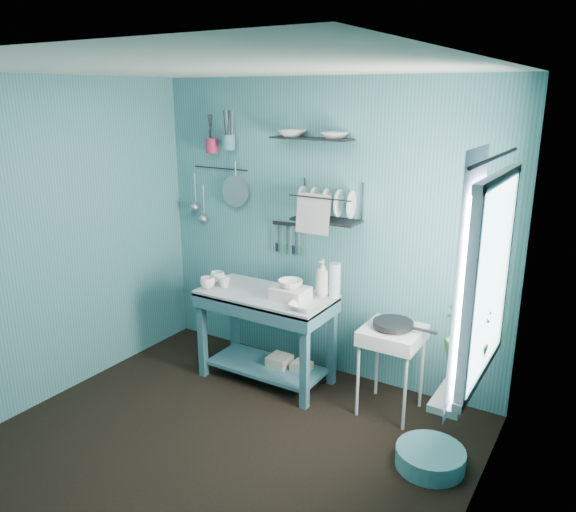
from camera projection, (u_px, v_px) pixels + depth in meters
The scene contains 35 objects.
floor at pixel (217, 453), 3.84m from camera, with size 3.20×3.20×0.00m, color black.
ceiling at pixel (201, 68), 3.14m from camera, with size 3.20×3.20×0.00m, color silver.
wall_back at pixel (323, 231), 4.72m from camera, with size 3.20×3.20×0.00m, color teal.
wall_left at pixel (46, 245), 4.29m from camera, with size 3.00×3.00×0.00m, color teal.
wall_right at pixel (471, 335), 2.68m from camera, with size 3.00×3.00×0.00m, color teal.
work_counter at pixel (266, 337), 4.72m from camera, with size 1.11×0.55×0.79m, color #34606D.
mug_left at pixel (208, 283), 4.71m from camera, with size 0.12×0.12×0.10m, color white.
mug_mid at pixel (224, 282), 4.74m from camera, with size 0.10×0.10×0.09m, color white.
mug_right at pixel (218, 277), 4.85m from camera, with size 0.12×0.12×0.10m, color white.
wash_tub at pixel (290, 293), 4.45m from camera, with size 0.28×0.22×0.10m, color silver.
tub_bowl at pixel (290, 284), 4.43m from camera, with size 0.20×0.20×0.06m, color white.
soap_bottle at pixel (323, 278), 4.52m from camera, with size 0.12×0.12×0.30m, color silver.
water_bottle at pixel (335, 280), 4.49m from camera, with size 0.09×0.09×0.28m, color silver.
counter_bowl at pixel (304, 306), 4.25m from camera, with size 0.22×0.22×0.05m, color white.
hotplate_stand at pixel (390, 370), 4.25m from camera, with size 0.43×0.43×0.69m, color silver.
frying_pan at pixel (393, 324), 4.15m from camera, with size 0.30×0.30×0.04m, color black.
knife_strip at pixel (290, 224), 4.84m from camera, with size 0.32×0.02×0.03m, color black.
dish_rack at pixel (326, 202), 4.48m from camera, with size 0.55×0.24×0.32m, color black.
upper_shelf at pixel (311, 138), 4.46m from camera, with size 0.70×0.18×0.01m, color black.
shelf_bowl_left at pixel (292, 136), 4.54m from camera, with size 0.22×0.22×0.05m, color white.
shelf_bowl_right at pixel (335, 138), 4.35m from camera, with size 0.20×0.20×0.05m, color white.
utensil_cup_magenta at pixel (212, 146), 5.02m from camera, with size 0.11×0.11×0.13m, color #B32146.
utensil_cup_teal at pixel (229, 142), 4.91m from camera, with size 0.11×0.11×0.13m, color teal.
colander at pixel (235, 191), 5.04m from camera, with size 0.28×0.28×0.03m, color #94989C.
ladle_outer at pixel (195, 189), 5.30m from camera, with size 0.01×0.01×0.30m, color #94989C.
ladle_inner at pixel (204, 201), 5.27m from camera, with size 0.01×0.01×0.30m, color #94989C.
hook_rail at pixel (221, 168), 5.09m from camera, with size 0.01×0.01×0.60m, color black.
window_glass at pixel (492, 280), 3.02m from camera, with size 1.10×1.10×0.00m, color white.
windowsill at pixel (466, 374), 3.23m from camera, with size 0.16×0.95×0.04m, color silver.
curtain at pixel (466, 284), 2.79m from camera, with size 1.35×1.35×0.00m, color white.
curtain_rod at pixel (496, 157), 2.86m from camera, with size 0.02×0.02×1.05m, color black.
potted_plant at pixel (466, 335), 3.17m from camera, with size 0.24×0.24×0.44m, color #2B6D30.
storage_tin_large at pixel (280, 368), 4.79m from camera, with size 0.18×0.18×0.22m, color tan.
storage_tin_small at pixel (302, 373), 4.71m from camera, with size 0.15×0.15×0.20m, color tan.
floor_basin at pixel (430, 458), 3.68m from camera, with size 0.45×0.45×0.13m, color teal.
Camera 1 is at (2.15, -2.56, 2.36)m, focal length 35.00 mm.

